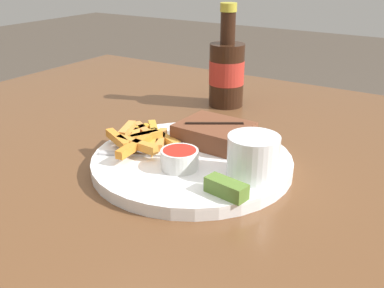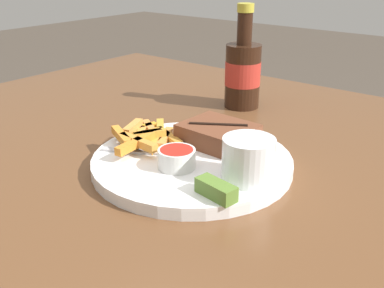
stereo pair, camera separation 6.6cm
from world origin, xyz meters
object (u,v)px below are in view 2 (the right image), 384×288
Objects in this scene: dinner_plate at (192,162)px; coleslaw_cup at (248,157)px; dipping_sauce_cup at (177,157)px; beer_bottle at (243,72)px; steak_portion at (216,133)px; pickle_spear at (216,190)px; fork_utensil at (141,152)px.

coleslaw_cup reaches higher than dinner_plate.
beer_bottle is at bearing 107.87° from dipping_sauce_cup.
dipping_sauce_cup is (0.01, -0.11, -0.00)m from steak_portion.
dinner_plate is 1.43× the size of beer_bottle.
dinner_plate is 0.12m from pickle_spear.
dinner_plate is 2.67× the size of steak_portion.
dipping_sauce_cup is at bearing 160.18° from pickle_spear.
steak_portion is 0.12m from fork_utensil.
coleslaw_cup reaches higher than dipping_sauce_cup.
beer_bottle is (-0.10, 0.23, 0.04)m from steak_portion.
dipping_sauce_cup is 0.43× the size of fork_utensil.
dipping_sauce_cup is at bearing -81.54° from dinner_plate.
coleslaw_cup is at bearing -19.90° from fork_utensil.
dipping_sauce_cup is (-0.10, -0.03, -0.02)m from coleslaw_cup.
dinner_plate is 0.07m from steak_portion.
coleslaw_cup is at bearing 85.53° from pickle_spear.
pickle_spear reaches higher than dinner_plate.
fork_utensil is (-0.06, -0.10, -0.01)m from steak_portion.
dinner_plate is at bearing 0.00° from fork_utensil.
steak_portion reaches higher than dinner_plate.
fork_utensil is (-0.17, -0.03, -0.03)m from coleslaw_cup.
coleslaw_cup is at bearing 17.91° from dipping_sauce_cup.
fork_utensil is (-0.07, 0.00, -0.01)m from dipping_sauce_cup.
steak_portion is at bearing -66.63° from beer_bottle.
steak_portion is 0.25m from beer_bottle.
coleslaw_cup is at bearing -55.99° from beer_bottle.
steak_portion is 1.59× the size of coleslaw_cup.
coleslaw_cup is 0.34× the size of beer_bottle.
beer_bottle reaches higher than dinner_plate.
fork_utensil is (-0.17, 0.04, -0.01)m from pickle_spear.
fork_utensil is at bearing 176.68° from dipping_sauce_cup.
fork_utensil is 0.34m from beer_bottle.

